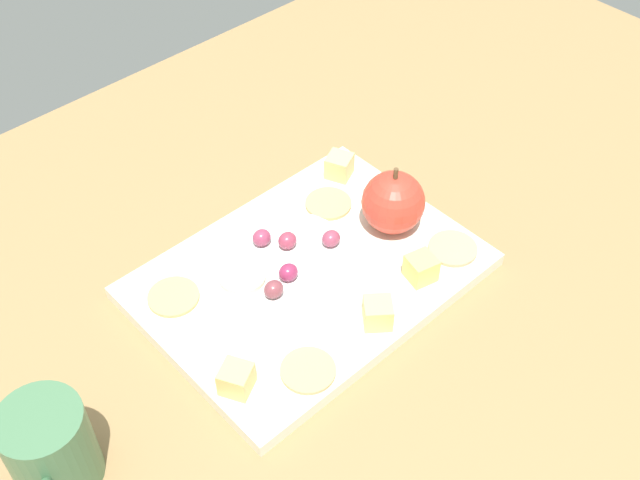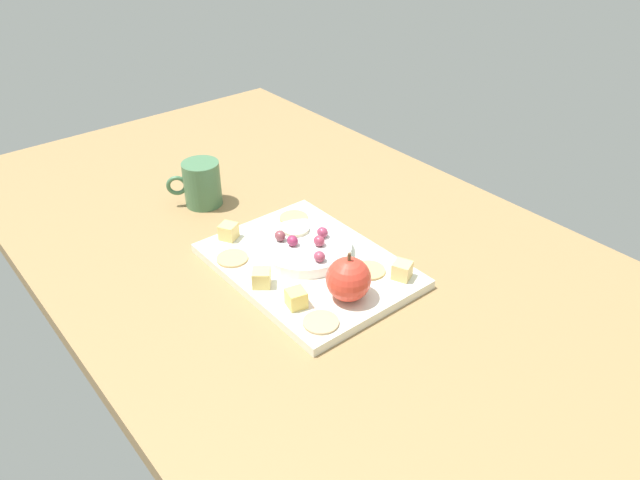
{
  "view_description": "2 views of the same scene",
  "coord_description": "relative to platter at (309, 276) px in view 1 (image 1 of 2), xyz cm",
  "views": [
    {
      "loc": [
        -32.8,
        -44.38,
        64.61
      ],
      "look_at": [
        4.57,
        -3.96,
        8.39
      ],
      "focal_mm": 44.57,
      "sensor_mm": 36.0,
      "label": 1
    },
    {
      "loc": [
        67.29,
        -53.63,
        61.64
      ],
      "look_at": [
        3.32,
        -1.3,
        7.89
      ],
      "focal_mm": 34.38,
      "sensor_mm": 36.0,
      "label": 2
    }
  ],
  "objects": [
    {
      "name": "apple_slice_0",
      "position": [
        -6.5,
        2.44,
        2.91
      ],
      "size": [
        4.68,
        4.68,
        0.6
      ],
      "primitive_type": "cylinder",
      "color": "beige",
      "rests_on": "serving_dish"
    },
    {
      "name": "cheese_cube_0",
      "position": [
        12.59,
        8.66,
        2.12
      ],
      "size": [
        3.56,
        3.56,
        2.7
      ],
      "primitive_type": "cube",
      "rotation": [
        0.0,
        0.0,
        0.42
      ],
      "color": "#EFCB7A",
      "rests_on": "platter"
    },
    {
      "name": "cracker_1",
      "position": [
        -12.2,
        6.36,
        0.97
      ],
      "size": [
        5.13,
        5.13,
        0.4
      ],
      "primitive_type": "cylinder",
      "color": "tan",
      "rests_on": "platter"
    },
    {
      "name": "grape_2",
      "position": [
        -0.42,
        2.67,
        3.49
      ],
      "size": [
        1.97,
        1.77,
        1.75
      ],
      "primitive_type": "ellipsoid",
      "color": "#9B374D",
      "rests_on": "serving_dish"
    },
    {
      "name": "cracker_2",
      "position": [
        -8.34,
        -9.14,
        0.97
      ],
      "size": [
        5.13,
        5.13,
        0.4
      ],
      "primitive_type": "cylinder",
      "color": "tan",
      "rests_on": "platter"
    },
    {
      "name": "platter",
      "position": [
        0.0,
        0.0,
        0.0
      ],
      "size": [
        33.05,
        24.29,
        1.53
      ],
      "primitive_type": "cube",
      "color": "silver",
      "rests_on": "table"
    },
    {
      "name": "grape_1",
      "position": [
        3.04,
        -0.09,
        3.46
      ],
      "size": [
        1.97,
        1.77,
        1.69
      ],
      "primitive_type": "ellipsoid",
      "color": "#953C53",
      "rests_on": "serving_dish"
    },
    {
      "name": "grape_0",
      "position": [
        -3.2,
        -0.66,
        3.49
      ],
      "size": [
        1.97,
        1.77,
        1.75
      ],
      "primitive_type": "ellipsoid",
      "color": "#932A4F",
      "rests_on": "serving_dish"
    },
    {
      "name": "cracker_3",
      "position": [
        13.07,
        -8.01,
        0.97
      ],
      "size": [
        5.13,
        5.13,
        0.4
      ],
      "primitive_type": "cylinder",
      "color": "tan",
      "rests_on": "platter"
    },
    {
      "name": "serving_dish",
      "position": [
        -2.44,
        1.32,
        1.69
      ],
      "size": [
        15.44,
        15.44,
        1.85
      ],
      "primitive_type": "cylinder",
      "color": "white",
      "rests_on": "platter"
    },
    {
      "name": "cheese_cube_1",
      "position": [
        0.41,
        -9.37,
        2.12
      ],
      "size": [
        3.8,
        3.8,
        2.7
      ],
      "primitive_type": "cube",
      "rotation": [
        0.0,
        0.0,
        0.89
      ],
      "color": "#EACF75",
      "rests_on": "platter"
    },
    {
      "name": "grape_3",
      "position": [
        -5.67,
        -1.35,
        3.51
      ],
      "size": [
        1.97,
        1.77,
        1.79
      ],
      "primitive_type": "ellipsoid",
      "color": "brown",
      "rests_on": "serving_dish"
    },
    {
      "name": "table",
      "position": [
        -3.2,
        3.71,
        -2.31
      ],
      "size": [
        149.29,
        80.96,
        3.1
      ],
      "primitive_type": "cube",
      "color": "#977549",
      "rests_on": "ground"
    },
    {
      "name": "cup",
      "position": [
        -29.82,
        -2.12,
        3.57
      ],
      "size": [
        7.2,
        9.55,
        8.66
      ],
      "color": "#45734D",
      "rests_on": "table"
    },
    {
      "name": "apple_whole",
      "position": [
        11.02,
        -1.12,
        4.14
      ],
      "size": [
        6.74,
        6.74,
        6.74
      ],
      "primitive_type": "sphere",
      "color": "red",
      "rests_on": "platter"
    },
    {
      "name": "cracker_0",
      "position": [
        8.23,
        5.82,
        0.97
      ],
      "size": [
        5.13,
        5.13,
        0.4
      ],
      "primitive_type": "cylinder",
      "color": "tan",
      "rests_on": "platter"
    },
    {
      "name": "grape_4",
      "position": [
        -2.07,
        4.74,
        3.5
      ],
      "size": [
        1.97,
        1.77,
        1.77
      ],
      "primitive_type": "ellipsoid",
      "color": "#993855",
      "rests_on": "serving_dish"
    },
    {
      "name": "cheese_cube_3",
      "position": [
        -14.14,
        -6.11,
        2.12
      ],
      "size": [
        3.66,
        3.66,
        2.7
      ],
      "primitive_type": "cube",
      "rotation": [
        0.0,
        0.0,
        0.49
      ],
      "color": "#EBC66F",
      "rests_on": "platter"
    },
    {
      "name": "apple_stem",
      "position": [
        11.02,
        -1.12,
        8.1
      ],
      "size": [
        0.5,
        0.5,
        1.2
      ],
      "primitive_type": "cylinder",
      "color": "brown",
      "rests_on": "apple_whole"
    },
    {
      "name": "cheese_cube_2",
      "position": [
        7.71,
        -8.28,
        2.12
      ],
      "size": [
        3.27,
        3.27,
        2.7
      ],
      "primitive_type": "cube",
      "rotation": [
        0.0,
        0.0,
        1.33
      ],
      "color": "#F1D367",
      "rests_on": "platter"
    }
  ]
}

